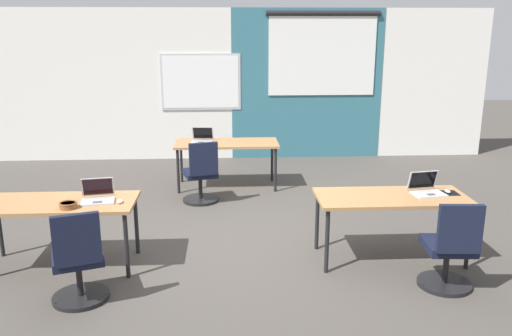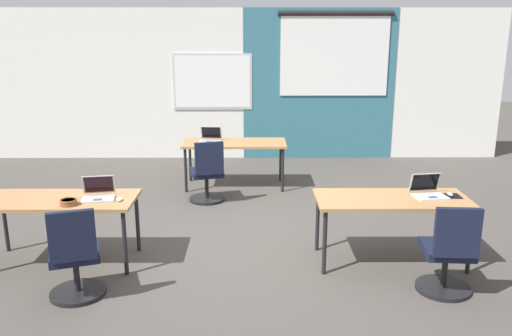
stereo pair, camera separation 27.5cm
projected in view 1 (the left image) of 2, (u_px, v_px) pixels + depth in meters
The scene contains 15 objects.
ground_plane at pixel (228, 240), 6.26m from camera, with size 24.00×24.00×0.00m.
back_wall_assembly at pixel (228, 84), 9.95m from camera, with size 10.00×0.27×2.80m.
desk_near_left at pixel (57, 207), 5.42m from camera, with size 1.60×0.70×0.72m.
desk_near_right at pixel (392, 201), 5.61m from camera, with size 1.60×0.70×0.72m.
desk_far_center at pixel (227, 146), 8.21m from camera, with size 1.60×0.70×0.72m.
laptop_near_right_end at pixel (427, 189), 5.66m from camera, with size 0.37×0.34×0.23m.
mousepad_near_right_end at pixel (447, 193), 5.68m from camera, with size 0.22×0.19×0.00m.
mouse_near_right_end at pixel (448, 191), 5.67m from camera, with size 0.06×0.10×0.03m.
chair_near_right_end at pixel (450, 253), 5.00m from camera, with size 0.52×0.55×0.92m.
laptop_near_left_inner at pixel (98, 196), 5.42m from camera, with size 0.38×0.36×0.23m.
mouse_near_left_inner at pixel (120, 201), 5.36m from camera, with size 0.07×0.11×0.03m.
chair_near_left_inner at pixel (78, 265), 4.75m from camera, with size 0.56×0.61×0.92m.
laptop_far_left at pixel (202, 139), 8.21m from camera, with size 0.36×0.34×0.22m.
chair_far_left at pixel (201, 177), 7.52m from camera, with size 0.54×0.59×0.92m.
snack_bowl at pixel (68, 205), 5.20m from camera, with size 0.18×0.18×0.06m.
Camera 1 is at (0.01, -5.84, 2.45)m, focal length 36.96 mm.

